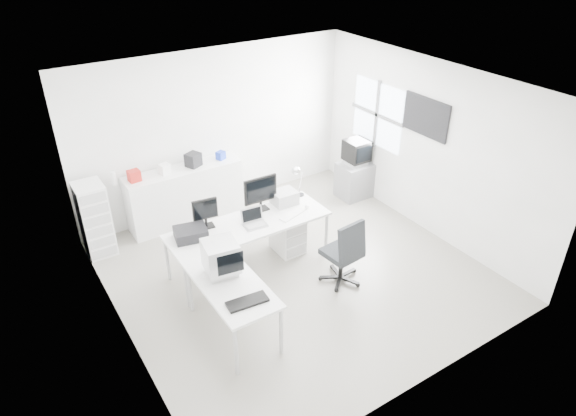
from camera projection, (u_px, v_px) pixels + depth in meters
floor at (295, 271)px, 7.65m from camera, size 5.00×5.00×0.01m
ceiling at (297, 87)px, 6.23m from camera, size 5.00×5.00×0.01m
back_wall at (215, 131)px, 8.75m from camera, size 5.00×0.02×2.80m
left_wall at (111, 246)px, 5.77m from camera, size 0.02×5.00×2.80m
right_wall at (428, 148)px, 8.11m from camera, size 0.02×5.00×2.80m
window at (377, 114)px, 8.87m from camera, size 0.02×1.20×1.10m
wall_picture at (426, 117)px, 7.91m from camera, size 0.04×0.90×0.60m
main_desk at (250, 245)px, 7.59m from camera, size 2.40×0.80×0.75m
side_desk at (233, 308)px, 6.39m from camera, size 0.70×1.40×0.75m
drawer_pedestal at (288, 234)px, 7.99m from camera, size 0.40×0.50×0.60m
inkjet_printer at (191, 233)px, 7.03m from camera, size 0.50×0.42×0.16m
lcd_monitor_small at (205, 213)px, 7.21m from camera, size 0.38×0.25×0.45m
lcd_monitor_large at (260, 194)px, 7.60m from camera, size 0.53×0.23×0.55m
laptop at (255, 219)px, 7.30m from camera, size 0.35×0.35×0.21m
white_keyboard at (292, 215)px, 7.59m from camera, size 0.45×0.26×0.02m
white_mouse at (307, 207)px, 7.75m from camera, size 0.07×0.07×0.07m
laser_printer at (284, 197)px, 7.86m from camera, size 0.37×0.32×0.21m
desk_lamp at (300, 182)px, 8.02m from camera, size 0.17×0.17×0.45m
crt_monitor at (221, 259)px, 6.27m from camera, size 0.45×0.45×0.45m
black_keyboard at (247, 302)px, 5.90m from camera, size 0.50×0.24×0.03m
office_chair at (342, 250)px, 7.21m from camera, size 0.68×0.68×1.07m
tv_cabinet at (355, 180)px, 9.51m from camera, size 0.60×0.49×0.66m
crt_tv at (357, 153)px, 9.23m from camera, size 0.50×0.48×0.45m
sideboard at (186, 195)px, 8.67m from camera, size 1.96×0.49×0.98m
clutter_box_a at (134, 176)px, 8.01m from camera, size 0.19×0.17×0.18m
clutter_box_b at (165, 169)px, 8.25m from camera, size 0.19×0.17×0.16m
clutter_box_c at (193, 160)px, 8.46m from camera, size 0.29×0.28×0.23m
clutter_box_d at (221, 155)px, 8.72m from camera, size 0.17×0.16×0.14m
clutter_bottle at (114, 178)px, 7.89m from camera, size 0.07×0.07×0.22m
filing_cabinet at (95, 219)px, 7.81m from camera, size 0.41×0.49×1.18m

